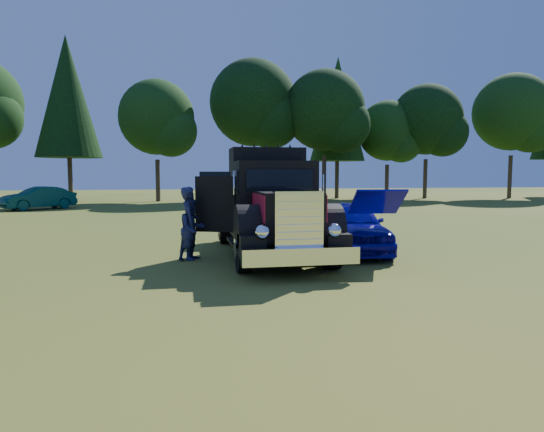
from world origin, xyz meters
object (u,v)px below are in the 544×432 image
(spectator_near, at_px, (190,223))
(distant_teal_car, at_px, (39,198))
(hotrod_coupe, at_px, (348,226))
(spectator_far, at_px, (192,229))
(diamond_t_truck, at_px, (272,210))

(spectator_near, xyz_separation_m, distant_teal_car, (-9.15, 20.04, -0.24))
(spectator_near, bearing_deg, hotrod_coupe, -82.39)
(spectator_far, relative_size, distant_teal_car, 0.37)
(hotrod_coupe, xyz_separation_m, distant_teal_car, (-13.67, 19.63, -0.03))
(hotrod_coupe, relative_size, distant_teal_car, 1.04)
(spectator_near, distance_m, distant_teal_car, 22.03)
(diamond_t_truck, bearing_deg, spectator_near, -176.63)
(hotrod_coupe, xyz_separation_m, spectator_near, (-4.53, -0.41, 0.21))
(hotrod_coupe, bearing_deg, spectator_far, -174.10)
(spectator_far, bearing_deg, distant_teal_car, 79.47)
(spectator_near, relative_size, spectator_far, 1.18)
(diamond_t_truck, height_order, distant_teal_car, diamond_t_truck)
(spectator_near, height_order, distant_teal_car, spectator_near)
(diamond_t_truck, xyz_separation_m, spectator_far, (-2.16, -0.18, -0.46))
(diamond_t_truck, height_order, spectator_near, diamond_t_truck)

